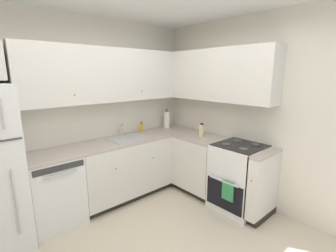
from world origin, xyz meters
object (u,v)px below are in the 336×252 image
oven_range (238,176)px  oil_bottle (202,130)px  paper_towel_roll (167,120)px  soap_bottle (142,128)px  dishwasher (54,190)px

oven_range → oil_bottle: (-0.02, 0.68, 0.54)m
paper_towel_roll → oil_bottle: paper_towel_roll is taller
oven_range → paper_towel_roll: 1.61m
paper_towel_roll → oven_range: bearing=-89.3°
soap_bottle → oil_bottle: oil_bottle is taller
oven_range → soap_bottle: bearing=110.2°
dishwasher → soap_bottle: size_ratio=5.03×
soap_bottle → oven_range: bearing=-69.8°
soap_bottle → paper_towel_roll: paper_towel_roll is taller
oil_bottle → dishwasher: bearing=162.0°
dishwasher → oven_range: (2.03, -1.33, 0.02)m
dishwasher → oil_bottle: bearing=-18.0°
dishwasher → oven_range: size_ratio=0.83×
dishwasher → paper_towel_roll: size_ratio=2.50×
oven_range → soap_bottle: soap_bottle is taller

